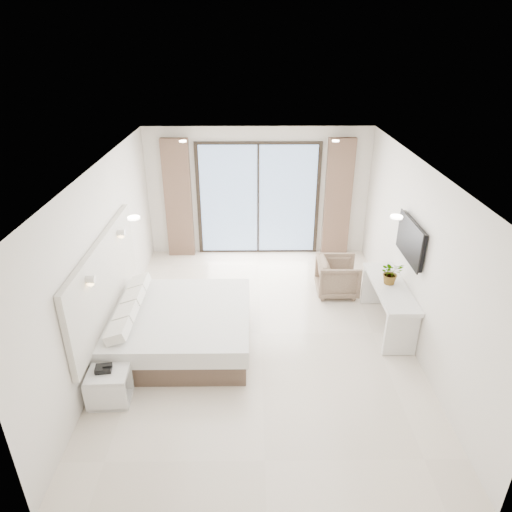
# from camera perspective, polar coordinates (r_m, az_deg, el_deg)

# --- Properties ---
(ground) EXTENTS (6.20, 6.20, 0.00)m
(ground) POSITION_cam_1_polar(r_m,az_deg,el_deg) (7.40, 0.59, -9.67)
(ground) COLOR beige
(ground) RESTS_ON ground
(room_shell) EXTENTS (4.62, 6.22, 2.72)m
(room_shell) POSITION_cam_1_polar(r_m,az_deg,el_deg) (7.27, -1.04, 3.91)
(room_shell) COLOR silver
(room_shell) RESTS_ON ground
(bed) EXTENTS (2.11, 2.01, 0.73)m
(bed) POSITION_cam_1_polar(r_m,az_deg,el_deg) (7.10, -9.65, -8.74)
(bed) COLOR brown
(bed) RESTS_ON ground
(nightstand) EXTENTS (0.53, 0.44, 0.46)m
(nightstand) POSITION_cam_1_polar(r_m,az_deg,el_deg) (6.37, -17.83, -15.34)
(nightstand) COLOR silver
(nightstand) RESTS_ON ground
(phone) EXTENTS (0.22, 0.18, 0.07)m
(phone) POSITION_cam_1_polar(r_m,az_deg,el_deg) (6.25, -18.52, -13.21)
(phone) COLOR black
(phone) RESTS_ON nightstand
(console_desk) EXTENTS (0.51, 1.62, 0.77)m
(console_desk) POSITION_cam_1_polar(r_m,az_deg,el_deg) (7.55, 16.32, -4.94)
(console_desk) COLOR silver
(console_desk) RESTS_ON ground
(plant) EXTENTS (0.39, 0.42, 0.29)m
(plant) POSITION_cam_1_polar(r_m,az_deg,el_deg) (7.45, 16.49, -2.29)
(plant) COLOR #33662D
(plant) RESTS_ON console_desk
(armchair) EXTENTS (0.69, 0.73, 0.74)m
(armchair) POSITION_cam_1_polar(r_m,az_deg,el_deg) (8.43, 10.18, -2.35)
(armchair) COLOR #806853
(armchair) RESTS_ON ground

